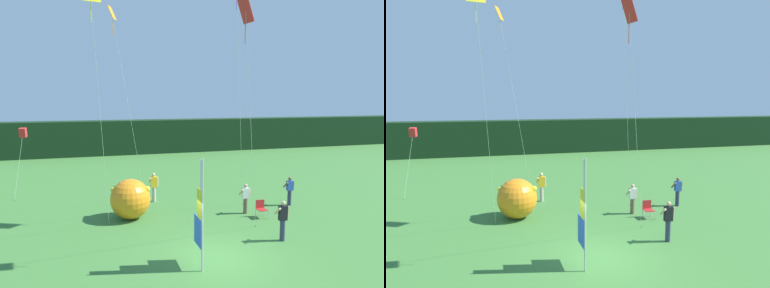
% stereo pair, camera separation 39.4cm
% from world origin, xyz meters
% --- Properties ---
extents(ground_plane, '(120.00, 120.00, 0.00)m').
position_xyz_m(ground_plane, '(0.00, 0.00, 0.00)').
color(ground_plane, '#3D7533').
extents(distant_treeline, '(80.00, 2.40, 3.68)m').
position_xyz_m(distant_treeline, '(0.00, 26.86, 1.84)').
color(distant_treeline, black).
rests_on(distant_treeline, ground).
extents(banner_flag, '(0.06, 1.03, 4.11)m').
position_xyz_m(banner_flag, '(-0.68, -0.52, 1.97)').
color(banner_flag, '#B7B7BC').
rests_on(banner_flag, ground).
extents(person_near_banner, '(0.55, 0.48, 1.62)m').
position_xyz_m(person_near_banner, '(3.46, 4.62, 0.86)').
color(person_near_banner, brown).
rests_on(person_near_banner, ground).
extents(person_mid_field, '(0.55, 0.48, 1.74)m').
position_xyz_m(person_mid_field, '(-0.89, 8.10, 0.93)').
color(person_mid_field, '#B7B2A3').
rests_on(person_mid_field, ground).
extents(person_far_left, '(0.55, 0.48, 1.66)m').
position_xyz_m(person_far_left, '(6.50, 5.27, 0.88)').
color(person_far_left, '#2D334C').
rests_on(person_far_left, ground).
extents(person_far_right, '(0.55, 0.48, 1.78)m').
position_xyz_m(person_far_right, '(3.48, 0.84, 0.95)').
color(person_far_right, '#2D334C').
rests_on(person_far_right, ground).
extents(inflatable_balloon, '(2.06, 2.06, 2.06)m').
position_xyz_m(inflatable_balloon, '(-2.55, 5.49, 1.03)').
color(inflatable_balloon, orange).
rests_on(inflatable_balloon, ground).
extents(folding_chair, '(0.51, 0.51, 0.89)m').
position_xyz_m(folding_chair, '(3.99, 3.84, 0.51)').
color(folding_chair, '#BCBCC1').
rests_on(folding_chair, ground).
extents(kite_red_box_0, '(0.61, 2.18, 4.25)m').
position_xyz_m(kite_red_box_0, '(-8.59, 12.44, 3.91)').
color(kite_red_box_0, brown).
rests_on(kite_red_box_0, ground).
extents(kite_yellow_diamond_1, '(0.92, 3.20, 10.64)m').
position_xyz_m(kite_yellow_diamond_1, '(-4.16, 1.99, 9.61)').
color(kite_yellow_diamond_1, brown).
rests_on(kite_yellow_diamond_1, ground).
extents(kite_red_diamond_2, '(2.31, 3.35, 9.60)m').
position_xyz_m(kite_red_diamond_2, '(1.16, -0.16, 8.59)').
color(kite_red_diamond_2, brown).
rests_on(kite_red_diamond_2, ground).
extents(kite_orange_diamond_3, '(2.00, 2.17, 10.64)m').
position_xyz_m(kite_orange_diamond_3, '(-3.00, 6.44, 9.35)').
color(kite_orange_diamond_3, brown).
rests_on(kite_orange_diamond_3, ground).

